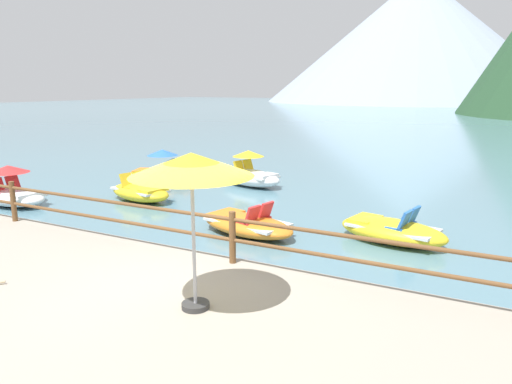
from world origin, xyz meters
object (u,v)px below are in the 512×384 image
object	(u,v)px
pedal_boat_6	(392,230)
pedal_boat_3	(13,192)
beach_umbrella	(192,167)
pedal_boat_0	(160,172)
pedal_boat_5	(247,224)
pedal_boat_2	(251,174)
pedal_boat_4	(141,192)

from	to	relation	value
pedal_boat_6	pedal_boat_3	bearing A→B (deg)	-171.24
beach_umbrella	pedal_boat_0	xyz separation A→B (m)	(-7.59, 8.68, -2.04)
pedal_boat_5	pedal_boat_2	bearing A→B (deg)	117.28
beach_umbrella	pedal_boat_4	distance (m)	9.04
pedal_boat_3	pedal_boat_6	size ratio (longest dim) A/B	0.90
pedal_boat_0	pedal_boat_2	bearing A→B (deg)	18.30
pedal_boat_0	pedal_boat_6	bearing A→B (deg)	-18.78
pedal_boat_0	beach_umbrella	bearing A→B (deg)	-48.83
pedal_boat_0	pedal_boat_2	xyz separation A→B (m)	(3.25, 1.07, 0.01)
pedal_boat_2	pedal_boat_5	world-z (taller)	pedal_boat_2
pedal_boat_2	pedal_boat_5	size ratio (longest dim) A/B	0.99
pedal_boat_4	pedal_boat_0	bearing A→B (deg)	116.47
pedal_boat_0	pedal_boat_5	bearing A→B (deg)	-34.74
beach_umbrella	pedal_boat_0	bearing A→B (deg)	131.17
pedal_boat_6	pedal_boat_2	bearing A→B (deg)	144.70
pedal_boat_2	beach_umbrella	bearing A→B (deg)	-66.01
beach_umbrella	pedal_boat_5	bearing A→B (deg)	110.05
beach_umbrella	pedal_boat_6	size ratio (longest dim) A/B	0.83
pedal_boat_2	pedal_boat_3	bearing A→B (deg)	-130.36
beach_umbrella	pedal_boat_0	size ratio (longest dim) A/B	0.83
pedal_boat_5	pedal_boat_6	xyz separation A→B (m)	(3.25, 0.99, 0.03)
pedal_boat_2	pedal_boat_5	bearing A→B (deg)	-62.72
pedal_boat_4	pedal_boat_5	xyz separation A→B (m)	(4.64, -1.53, -0.03)
pedal_boat_2	pedal_boat_5	xyz separation A→B (m)	(2.67, -5.18, -0.17)
pedal_boat_0	pedal_boat_3	size ratio (longest dim) A/B	1.11
pedal_boat_3	pedal_boat_4	distance (m)	3.76
beach_umbrella	pedal_boat_5	size ratio (longest dim) A/B	0.80
pedal_boat_3	pedal_boat_6	world-z (taller)	pedal_boat_3
pedal_boat_3	pedal_boat_6	xyz separation A→B (m)	(10.91, 1.68, -0.11)
beach_umbrella	pedal_boat_6	distance (m)	6.17
beach_umbrella	pedal_boat_0	world-z (taller)	beach_umbrella
pedal_boat_0	pedal_boat_4	xyz separation A→B (m)	(1.28, -2.58, -0.12)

